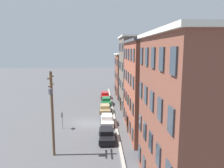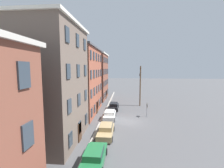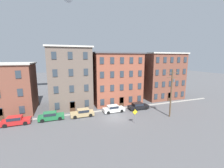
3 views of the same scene
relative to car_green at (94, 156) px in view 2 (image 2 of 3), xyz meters
name	(u,v)px [view 2 (image 2 of 3)]	position (x,y,z in m)	size (l,w,h in m)	color
ground_plane	(129,121)	(11.13, -3.38, -0.75)	(200.00, 200.00, 0.00)	#4C4C4F
kerb_strip	(102,120)	(11.13, 1.12, -0.67)	(56.00, 0.36, 0.16)	#9E998E
apartment_midblock	(33,83)	(4.06, 8.01, 6.00)	(9.35, 11.30, 13.46)	#66564C
apartment_far	(66,80)	(15.00, 8.40, 5.42)	(11.96, 12.08, 12.32)	brown
apartment_annex	(88,76)	(28.56, 7.60, 5.46)	(11.08, 10.48, 12.40)	brown
car_green	(94,156)	(0.00, 0.00, 0.00)	(4.40, 1.92, 1.43)	#1E6638
car_tan	(106,130)	(5.63, -0.32, 0.00)	(4.40, 1.92, 1.43)	tan
car_white	(110,114)	(11.99, -0.15, 0.00)	(4.40, 1.92, 1.43)	silver
car_black	(114,106)	(17.65, -0.38, 0.00)	(4.40, 1.92, 1.43)	black
caution_sign	(147,107)	(13.55, -6.50, 0.97)	(1.06, 0.08, 2.56)	slate
utility_pole	(140,84)	(21.33, -6.06, 4.29)	(2.40, 0.44, 8.97)	brown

